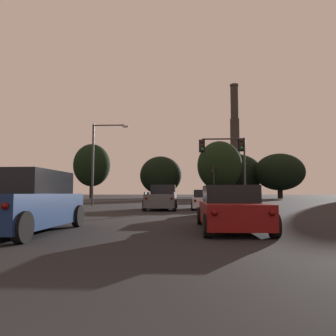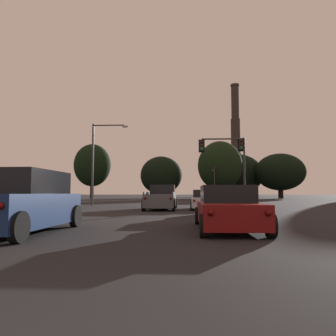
{
  "view_description": "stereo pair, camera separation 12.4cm",
  "coord_description": "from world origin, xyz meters",
  "px_view_note": "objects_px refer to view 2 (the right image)",
  "views": [
    {
      "loc": [
        1.41,
        -1.37,
        1.17
      ],
      "look_at": [
        -0.7,
        38.74,
        4.28
      ],
      "focal_mm": 35.0,
      "sensor_mm": 36.0,
      "label": 1
    },
    {
      "loc": [
        1.54,
        -1.37,
        1.17
      ],
      "look_at": [
        -0.7,
        38.74,
        4.28
      ],
      "focal_mm": 35.0,
      "sensor_mm": 36.0,
      "label": 2
    }
  ],
  "objects_px": {
    "traffic_light_overhead_right": "(230,154)",
    "smokestack": "(236,152)",
    "street_lamp": "(99,154)",
    "sedan_right_lane_front": "(204,200)",
    "traffic_light_far_right": "(214,178)",
    "suv_left_lane_third": "(23,203)",
    "sedan_right_lane_third": "(227,209)",
    "pickup_truck_center_lane_front": "(161,198)",
    "sedan_right_lane_second": "(224,203)"
  },
  "relations": [
    {
      "from": "traffic_light_overhead_right",
      "to": "smokestack",
      "type": "bearing_deg",
      "value": 81.01
    },
    {
      "from": "sedan_right_lane_front",
      "to": "smokestack",
      "type": "height_order",
      "value": "smokestack"
    },
    {
      "from": "traffic_light_far_right",
      "to": "smokestack",
      "type": "relative_size",
      "value": 0.16
    },
    {
      "from": "pickup_truck_center_lane_front",
      "to": "traffic_light_overhead_right",
      "type": "bearing_deg",
      "value": 50.34
    },
    {
      "from": "sedan_right_lane_third",
      "to": "smokestack",
      "type": "distance_m",
      "value": 113.5
    },
    {
      "from": "pickup_truck_center_lane_front",
      "to": "smokestack",
      "type": "distance_m",
      "value": 101.18
    },
    {
      "from": "sedan_right_lane_front",
      "to": "traffic_light_overhead_right",
      "type": "height_order",
      "value": "traffic_light_overhead_right"
    },
    {
      "from": "pickup_truck_center_lane_front",
      "to": "traffic_light_far_right",
      "type": "bearing_deg",
      "value": 80.11
    },
    {
      "from": "pickup_truck_center_lane_front",
      "to": "traffic_light_far_right",
      "type": "distance_m",
      "value": 44.54
    },
    {
      "from": "smokestack",
      "to": "suv_left_lane_third",
      "type": "bearing_deg",
      "value": -101.74
    },
    {
      "from": "suv_left_lane_third",
      "to": "smokestack",
      "type": "bearing_deg",
      "value": 78.88
    },
    {
      "from": "suv_left_lane_third",
      "to": "smokestack",
      "type": "height_order",
      "value": "smokestack"
    },
    {
      "from": "sedan_right_lane_front",
      "to": "suv_left_lane_third",
      "type": "relative_size",
      "value": 0.97
    },
    {
      "from": "street_lamp",
      "to": "smokestack",
      "type": "height_order",
      "value": "smokestack"
    },
    {
      "from": "sedan_right_lane_second",
      "to": "smokestack",
      "type": "distance_m",
      "value": 107.34
    },
    {
      "from": "sedan_right_lane_third",
      "to": "pickup_truck_center_lane_front",
      "type": "height_order",
      "value": "pickup_truck_center_lane_front"
    },
    {
      "from": "sedan_right_lane_third",
      "to": "smokestack",
      "type": "xyz_separation_m",
      "value": [
        17.14,
        111.06,
        15.93
      ]
    },
    {
      "from": "traffic_light_overhead_right",
      "to": "street_lamp",
      "type": "height_order",
      "value": "street_lamp"
    },
    {
      "from": "pickup_truck_center_lane_front",
      "to": "street_lamp",
      "type": "bearing_deg",
      "value": 132.04
    },
    {
      "from": "street_lamp",
      "to": "smokestack",
      "type": "relative_size",
      "value": 0.19
    },
    {
      "from": "pickup_truck_center_lane_front",
      "to": "traffic_light_far_right",
      "type": "height_order",
      "value": "traffic_light_far_right"
    },
    {
      "from": "suv_left_lane_third",
      "to": "smokestack",
      "type": "distance_m",
      "value": 115.78
    },
    {
      "from": "suv_left_lane_third",
      "to": "sedan_right_lane_second",
      "type": "bearing_deg",
      "value": 48.24
    },
    {
      "from": "traffic_light_overhead_right",
      "to": "smokestack",
      "type": "distance_m",
      "value": 92.5
    },
    {
      "from": "traffic_light_far_right",
      "to": "smokestack",
      "type": "distance_m",
      "value": 56.91
    },
    {
      "from": "suv_left_lane_third",
      "to": "traffic_light_overhead_right",
      "type": "height_order",
      "value": "traffic_light_overhead_right"
    },
    {
      "from": "sedan_right_lane_front",
      "to": "sedan_right_lane_third",
      "type": "height_order",
      "value": "same"
    },
    {
      "from": "sedan_right_lane_third",
      "to": "pickup_truck_center_lane_front",
      "type": "relative_size",
      "value": 0.85
    },
    {
      "from": "suv_left_lane_third",
      "to": "sedan_right_lane_third",
      "type": "height_order",
      "value": "suv_left_lane_third"
    },
    {
      "from": "sedan_right_lane_second",
      "to": "traffic_light_far_right",
      "type": "bearing_deg",
      "value": 87.28
    },
    {
      "from": "sedan_right_lane_front",
      "to": "suv_left_lane_third",
      "type": "distance_m",
      "value": 15.94
    },
    {
      "from": "suv_left_lane_third",
      "to": "pickup_truck_center_lane_front",
      "type": "distance_m",
      "value": 14.76
    },
    {
      "from": "sedan_right_lane_third",
      "to": "suv_left_lane_third",
      "type": "bearing_deg",
      "value": -168.85
    },
    {
      "from": "pickup_truck_center_lane_front",
      "to": "traffic_light_far_right",
      "type": "relative_size",
      "value": 0.81
    },
    {
      "from": "traffic_light_overhead_right",
      "to": "traffic_light_far_right",
      "type": "height_order",
      "value": "traffic_light_far_right"
    },
    {
      "from": "sedan_right_lane_second",
      "to": "sedan_right_lane_third",
      "type": "height_order",
      "value": "same"
    },
    {
      "from": "traffic_light_far_right",
      "to": "pickup_truck_center_lane_front",
      "type": "bearing_deg",
      "value": -99.69
    },
    {
      "from": "sedan_right_lane_third",
      "to": "traffic_light_far_right",
      "type": "distance_m",
      "value": 57.25
    },
    {
      "from": "traffic_light_overhead_right",
      "to": "street_lamp",
      "type": "distance_m",
      "value": 12.67
    },
    {
      "from": "sedan_right_lane_second",
      "to": "sedan_right_lane_front",
      "type": "bearing_deg",
      "value": 96.33
    },
    {
      "from": "sedan_right_lane_front",
      "to": "traffic_light_far_right",
      "type": "relative_size",
      "value": 0.7
    },
    {
      "from": "sedan_right_lane_third",
      "to": "smokestack",
      "type": "relative_size",
      "value": 0.11
    },
    {
      "from": "sedan_right_lane_third",
      "to": "traffic_light_overhead_right",
      "type": "distance_m",
      "value": 21.06
    },
    {
      "from": "sedan_right_lane_second",
      "to": "street_lamp",
      "type": "height_order",
      "value": "street_lamp"
    },
    {
      "from": "sedan_right_lane_second",
      "to": "street_lamp",
      "type": "relative_size",
      "value": 0.59
    },
    {
      "from": "sedan_right_lane_front",
      "to": "suv_left_lane_third",
      "type": "height_order",
      "value": "suv_left_lane_third"
    },
    {
      "from": "sedan_right_lane_front",
      "to": "street_lamp",
      "type": "relative_size",
      "value": 0.59
    },
    {
      "from": "suv_left_lane_third",
      "to": "sedan_right_lane_third",
      "type": "bearing_deg",
      "value": 12.0
    },
    {
      "from": "suv_left_lane_third",
      "to": "sedan_right_lane_third",
      "type": "xyz_separation_m",
      "value": [
        6.19,
        1.25,
        -0.23
      ]
    },
    {
      "from": "traffic_light_overhead_right",
      "to": "street_lamp",
      "type": "bearing_deg",
      "value": 179.28
    }
  ]
}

